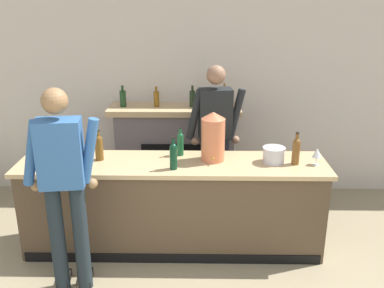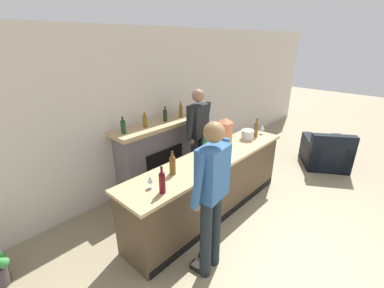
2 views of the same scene
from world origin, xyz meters
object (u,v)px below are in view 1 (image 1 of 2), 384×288
(ice_bucket_steel, at_px, (274,155))
(wine_bottle_merlot_tall, at_px, (54,154))
(copper_dispenser, at_px, (213,136))
(wine_bottle_chardonnay_pale, at_px, (180,143))
(person_bartender, at_px, (215,137))
(wine_glass_near_bucket, at_px, (57,151))
(fireplace_stone, at_px, (175,151))
(wine_glass_front_right, at_px, (317,153))
(person_customer, at_px, (64,184))
(wine_bottle_port_short, at_px, (296,150))
(wine_bottle_cabernet_heavy, at_px, (99,146))
(wine_bottle_burgundy_dark, at_px, (173,155))

(ice_bucket_steel, relative_size, wine_bottle_merlot_tall, 0.68)
(copper_dispenser, xyz_separation_m, wine_bottle_chardonnay_pale, (-0.33, 0.13, -0.12))
(person_bartender, relative_size, wine_bottle_merlot_tall, 5.56)
(wine_glass_near_bucket, bearing_deg, person_bartender, 22.76)
(fireplace_stone, height_order, wine_bottle_merlot_tall, fireplace_stone)
(wine_glass_front_right, bearing_deg, wine_bottle_merlot_tall, -176.89)
(person_customer, distance_m, wine_glass_front_right, 2.35)
(ice_bucket_steel, bearing_deg, wine_bottle_port_short, -11.53)
(fireplace_stone, distance_m, wine_bottle_chardonnay_pale, 1.12)
(wine_bottle_cabernet_heavy, distance_m, wine_glass_near_bucket, 0.41)
(wine_bottle_merlot_tall, bearing_deg, wine_bottle_cabernet_heavy, 31.85)
(person_customer, xyz_separation_m, wine_bottle_merlot_tall, (-0.24, 0.51, 0.07))
(person_customer, distance_m, copper_dispenser, 1.48)
(copper_dispenser, height_order, ice_bucket_steel, copper_dispenser)
(person_customer, relative_size, wine_bottle_merlot_tall, 5.67)
(wine_bottle_chardonnay_pale, height_order, wine_bottle_merlot_tall, wine_bottle_merlot_tall)
(wine_bottle_merlot_tall, bearing_deg, wine_glass_near_bucket, 98.86)
(fireplace_stone, height_order, wine_glass_near_bucket, fireplace_stone)
(copper_dispenser, xyz_separation_m, wine_bottle_port_short, (0.80, -0.10, -0.10))
(wine_bottle_merlot_tall, xyz_separation_m, wine_glass_front_right, (2.50, 0.14, -0.02))
(wine_bottle_chardonnay_pale, distance_m, wine_glass_front_right, 1.35)
(wine_glass_front_right, bearing_deg, ice_bucket_steel, 172.19)
(wine_glass_near_bucket, bearing_deg, copper_dispenser, 2.53)
(person_customer, relative_size, ice_bucket_steel, 8.28)
(ice_bucket_steel, xyz_separation_m, wine_bottle_chardonnay_pale, (-0.92, 0.19, 0.05))
(fireplace_stone, height_order, wine_bottle_chardonnay_pale, fireplace_stone)
(person_bartender, bearing_deg, wine_glass_near_bucket, -157.24)
(copper_dispenser, xyz_separation_m, ice_bucket_steel, (0.59, -0.05, -0.17))
(person_bartender, bearing_deg, wine_bottle_burgundy_dark, -116.82)
(wine_glass_near_bucket, bearing_deg, wine_bottle_merlot_tall, -81.14)
(wine_bottle_port_short, xyz_separation_m, wine_bottle_chardonnay_pale, (-1.13, 0.23, -0.01))
(wine_bottle_merlot_tall, height_order, wine_glass_near_bucket, wine_bottle_merlot_tall)
(person_customer, xyz_separation_m, ice_bucket_steel, (1.86, 0.70, 0.01))
(wine_bottle_merlot_tall, distance_m, wine_glass_front_right, 2.50)
(person_customer, relative_size, wine_glass_near_bucket, 11.70)
(wine_bottle_burgundy_dark, height_order, wine_bottle_chardonnay_pale, wine_bottle_burgundy_dark)
(wine_bottle_port_short, height_order, wine_bottle_cabernet_heavy, wine_bottle_port_short)
(person_bartender, height_order, wine_bottle_chardonnay_pale, person_bartender)
(ice_bucket_steel, xyz_separation_m, wine_glass_near_bucket, (-2.13, -0.01, 0.03))
(person_bartender, height_order, wine_bottle_burgundy_dark, person_bartender)
(wine_bottle_port_short, bearing_deg, wine_bottle_chardonnay_pale, 168.51)
(wine_glass_near_bucket, distance_m, wine_glass_front_right, 2.53)
(ice_bucket_steel, height_order, wine_bottle_burgundy_dark, wine_bottle_burgundy_dark)
(person_bartender, relative_size, copper_dispenser, 3.64)
(copper_dispenser, height_order, wine_bottle_chardonnay_pale, copper_dispenser)
(fireplace_stone, distance_m, copper_dispenser, 1.36)
(person_customer, relative_size, copper_dispenser, 3.71)
(wine_bottle_port_short, bearing_deg, fireplace_stone, 134.89)
(fireplace_stone, distance_m, wine_glass_near_bucket, 1.69)
(person_bartender, distance_m, wine_bottle_port_short, 1.03)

